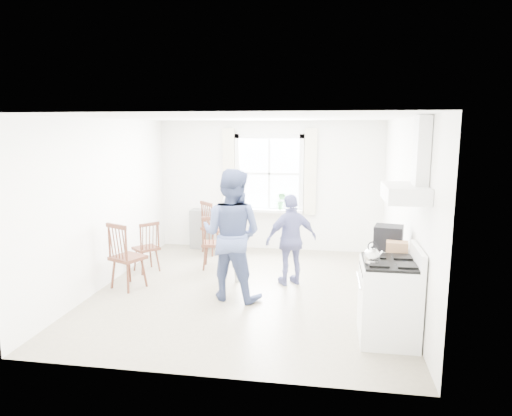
{
  "coord_description": "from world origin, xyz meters",
  "views": [
    {
      "loc": [
        1.18,
        -6.56,
        2.45
      ],
      "look_at": [
        0.09,
        0.2,
        1.25
      ],
      "focal_mm": 32.0,
      "sensor_mm": 36.0,
      "label": 1
    }
  ],
  "objects_px": {
    "stereo_stack": "(388,238)",
    "windsor_chair_a": "(213,237)",
    "gas_stove": "(389,300)",
    "windsor_chair_b": "(122,249)",
    "person_left": "(230,238)",
    "person_mid": "(232,235)",
    "low_cabinet": "(388,283)",
    "windsor_chair_c": "(148,242)",
    "person_right": "(291,240)"
  },
  "relations": [
    {
      "from": "low_cabinet",
      "to": "windsor_chair_c",
      "type": "xyz_separation_m",
      "value": [
        -3.81,
        1.25,
        0.09
      ]
    },
    {
      "from": "person_mid",
      "to": "stereo_stack",
      "type": "bearing_deg",
      "value": -176.16
    },
    {
      "from": "gas_stove",
      "to": "low_cabinet",
      "type": "height_order",
      "value": "gas_stove"
    },
    {
      "from": "gas_stove",
      "to": "person_mid",
      "type": "distance_m",
      "value": 2.36
    },
    {
      "from": "low_cabinet",
      "to": "windsor_chair_b",
      "type": "bearing_deg",
      "value": 174.43
    },
    {
      "from": "stereo_stack",
      "to": "person_mid",
      "type": "xyz_separation_m",
      "value": [
        -2.14,
        0.3,
        -0.11
      ]
    },
    {
      "from": "person_mid",
      "to": "gas_stove",
      "type": "bearing_deg",
      "value": 165.84
    },
    {
      "from": "stereo_stack",
      "to": "windsor_chair_a",
      "type": "distance_m",
      "value": 3.19
    },
    {
      "from": "windsor_chair_c",
      "to": "person_right",
      "type": "relative_size",
      "value": 0.62
    },
    {
      "from": "person_mid",
      "to": "low_cabinet",
      "type": "bearing_deg",
      "value": -176.52
    },
    {
      "from": "low_cabinet",
      "to": "windsor_chair_a",
      "type": "xyz_separation_m",
      "value": [
        -2.75,
        1.58,
        0.14
      ]
    },
    {
      "from": "person_left",
      "to": "gas_stove",
      "type": "bearing_deg",
      "value": 156.14
    },
    {
      "from": "windsor_chair_b",
      "to": "person_mid",
      "type": "bearing_deg",
      "value": -2.05
    },
    {
      "from": "person_left",
      "to": "person_mid",
      "type": "xyz_separation_m",
      "value": [
        0.2,
        -0.74,
        0.24
      ]
    },
    {
      "from": "stereo_stack",
      "to": "windsor_chair_b",
      "type": "distance_m",
      "value": 3.9
    },
    {
      "from": "windsor_chair_a",
      "to": "windsor_chair_b",
      "type": "relative_size",
      "value": 0.92
    },
    {
      "from": "person_left",
      "to": "windsor_chair_a",
      "type": "bearing_deg",
      "value": -38.61
    },
    {
      "from": "low_cabinet",
      "to": "stereo_stack",
      "type": "relative_size",
      "value": 2.22
    },
    {
      "from": "stereo_stack",
      "to": "person_mid",
      "type": "distance_m",
      "value": 2.16
    },
    {
      "from": "low_cabinet",
      "to": "person_right",
      "type": "relative_size",
      "value": 0.62
    },
    {
      "from": "windsor_chair_c",
      "to": "windsor_chair_b",
      "type": "bearing_deg",
      "value": -94.59
    },
    {
      "from": "gas_stove",
      "to": "stereo_stack",
      "type": "height_order",
      "value": "stereo_stack"
    },
    {
      "from": "windsor_chair_c",
      "to": "person_right",
      "type": "bearing_deg",
      "value": -4.56
    },
    {
      "from": "windsor_chair_b",
      "to": "person_left",
      "type": "relative_size",
      "value": 0.74
    },
    {
      "from": "windsor_chair_b",
      "to": "person_mid",
      "type": "xyz_separation_m",
      "value": [
        1.72,
        -0.06,
        0.31
      ]
    },
    {
      "from": "gas_stove",
      "to": "low_cabinet",
      "type": "xyz_separation_m",
      "value": [
        0.07,
        0.7,
        -0.03
      ]
    },
    {
      "from": "stereo_stack",
      "to": "low_cabinet",
      "type": "bearing_deg",
      "value": -44.17
    },
    {
      "from": "windsor_chair_a",
      "to": "person_mid",
      "type": "distance_m",
      "value": 1.45
    },
    {
      "from": "windsor_chair_b",
      "to": "person_right",
      "type": "distance_m",
      "value": 2.61
    },
    {
      "from": "gas_stove",
      "to": "windsor_chair_a",
      "type": "height_order",
      "value": "gas_stove"
    },
    {
      "from": "windsor_chair_a",
      "to": "person_left",
      "type": "height_order",
      "value": "person_left"
    },
    {
      "from": "low_cabinet",
      "to": "person_mid",
      "type": "distance_m",
      "value": 2.23
    },
    {
      "from": "low_cabinet",
      "to": "person_left",
      "type": "distance_m",
      "value": 2.59
    },
    {
      "from": "windsor_chair_b",
      "to": "windsor_chair_a",
      "type": "bearing_deg",
      "value": 46.96
    },
    {
      "from": "low_cabinet",
      "to": "stereo_stack",
      "type": "distance_m",
      "value": 0.61
    },
    {
      "from": "gas_stove",
      "to": "stereo_stack",
      "type": "bearing_deg",
      "value": 85.75
    },
    {
      "from": "gas_stove",
      "to": "windsor_chair_c",
      "type": "xyz_separation_m",
      "value": [
        -3.74,
        1.95,
        0.06
      ]
    },
    {
      "from": "gas_stove",
      "to": "low_cabinet",
      "type": "bearing_deg",
      "value": 84.32
    },
    {
      "from": "low_cabinet",
      "to": "stereo_stack",
      "type": "bearing_deg",
      "value": 135.83
    },
    {
      "from": "windsor_chair_a",
      "to": "gas_stove",
      "type": "bearing_deg",
      "value": -40.41
    },
    {
      "from": "stereo_stack",
      "to": "windsor_chair_c",
      "type": "bearing_deg",
      "value": 162.03
    },
    {
      "from": "low_cabinet",
      "to": "person_right",
      "type": "height_order",
      "value": "person_right"
    },
    {
      "from": "person_mid",
      "to": "windsor_chair_c",
      "type": "bearing_deg",
      "value": -17.46
    },
    {
      "from": "gas_stove",
      "to": "person_left",
      "type": "distance_m",
      "value": 2.89
    },
    {
      "from": "gas_stove",
      "to": "windsor_chair_a",
      "type": "xyz_separation_m",
      "value": [
        -2.68,
        2.28,
        0.1
      ]
    },
    {
      "from": "low_cabinet",
      "to": "windsor_chair_c",
      "type": "relative_size",
      "value": 1.01
    },
    {
      "from": "stereo_stack",
      "to": "windsor_chair_a",
      "type": "xyz_separation_m",
      "value": [
        -2.74,
        1.57,
        -0.47
      ]
    },
    {
      "from": "gas_stove",
      "to": "person_mid",
      "type": "bearing_deg",
      "value": 153.99
    },
    {
      "from": "stereo_stack",
      "to": "windsor_chair_c",
      "type": "xyz_separation_m",
      "value": [
        -3.79,
        1.23,
        -0.51
      ]
    },
    {
      "from": "stereo_stack",
      "to": "windsor_chair_a",
      "type": "height_order",
      "value": "stereo_stack"
    }
  ]
}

